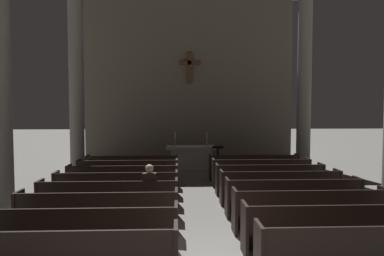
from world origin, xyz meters
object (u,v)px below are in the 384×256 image
(pew_left_row_3, at_px, (98,213))
(pew_right_row_4, at_px, (293,197))
(pew_left_row_7, at_px, (128,173))
(altar, at_px, (191,157))
(pew_right_row_8, at_px, (254,167))
(column_left_second, at_px, (76,85))
(pew_right_row_1, at_px, (367,253))
(candlestick_right, at_px, (207,141))
(pew_right_row_7, at_px, (261,172))
(lone_worshipper, at_px, (150,189))
(column_right_second, at_px, (304,86))
(pew_right_row_2, at_px, (334,228))
(pew_left_row_6, at_px, (123,180))
(pew_right_row_6, at_px, (270,179))
(pew_left_row_8, at_px, (132,168))
(pew_left_row_4, at_px, (109,199))
(pew_right_row_3, at_px, (310,210))
(candlestick_left, at_px, (175,142))
(pew_left_row_5, at_px, (117,189))
(pew_right_row_5, at_px, (280,187))
(pew_left_row_2, at_px, (84,231))
(lectern, at_px, (218,160))

(pew_left_row_3, bearing_deg, pew_right_row_4, 13.74)
(pew_left_row_7, relative_size, altar, 1.51)
(pew_left_row_3, relative_size, altar, 1.51)
(pew_right_row_8, height_order, column_left_second, column_left_second)
(pew_right_row_1, xyz_separation_m, candlestick_right, (-1.55, 10.18, 0.73))
(pew_right_row_7, xyz_separation_m, lone_worshipper, (-3.52, -3.27, 0.22))
(pew_right_row_7, bearing_deg, column_right_second, 47.71)
(pew_right_row_2, relative_size, lone_worshipper, 2.52)
(pew_left_row_6, relative_size, pew_right_row_6, 1.00)
(pew_left_row_8, xyz_separation_m, altar, (2.25, 2.47, 0.06))
(pew_left_row_4, distance_m, pew_left_row_8, 4.41)
(pew_left_row_4, relative_size, pew_right_row_3, 1.00)
(altar, height_order, candlestick_left, candlestick_left)
(pew_left_row_3, distance_m, pew_left_row_8, 5.51)
(candlestick_left, bearing_deg, pew_left_row_5, -105.04)
(pew_left_row_3, xyz_separation_m, pew_right_row_3, (4.50, 0.00, 0.00))
(column_right_second, bearing_deg, pew_right_row_7, -132.29)
(pew_left_row_7, distance_m, pew_right_row_5, 5.01)
(pew_left_row_2, xyz_separation_m, candlestick_right, (2.95, 9.08, 0.73))
(pew_left_row_7, height_order, candlestick_left, candlestick_left)
(pew_left_row_4, height_order, pew_left_row_6, same)
(pew_left_row_8, height_order, column_left_second, column_left_second)
(pew_right_row_7, bearing_deg, pew_right_row_3, -90.00)
(pew_right_row_4, relative_size, lectern, 2.88)
(pew_right_row_1, distance_m, pew_right_row_7, 6.61)
(pew_left_row_2, relative_size, pew_right_row_7, 1.00)
(pew_left_row_3, height_order, pew_right_row_1, same)
(pew_right_row_8, relative_size, candlestick_left, 5.38)
(pew_right_row_3, xyz_separation_m, pew_right_row_7, (0.00, 4.41, 0.00))
(pew_right_row_2, xyz_separation_m, lone_worshipper, (-3.52, 2.24, 0.22))
(pew_right_row_4, bearing_deg, pew_left_row_6, 153.94)
(pew_left_row_8, relative_size, pew_right_row_6, 1.00)
(pew_left_row_7, bearing_deg, pew_right_row_6, -13.74)
(pew_left_row_5, distance_m, pew_right_row_1, 6.30)
(candlestick_left, bearing_deg, pew_right_row_5, -62.94)
(pew_left_row_7, bearing_deg, column_left_second, 132.29)
(pew_left_row_5, xyz_separation_m, lone_worshipper, (0.99, -1.06, 0.22))
(pew_right_row_8, bearing_deg, candlestick_right, 122.11)
(pew_left_row_7, distance_m, candlestick_left, 3.96)
(pew_left_row_3, distance_m, candlestick_left, 8.16)
(pew_left_row_3, xyz_separation_m, lone_worshipper, (0.99, 1.14, 0.22))
(pew_left_row_7, distance_m, lone_worshipper, 3.42)
(pew_right_row_2, height_order, pew_right_row_7, same)
(pew_left_row_5, height_order, candlestick_right, candlestick_right)
(pew_left_row_5, height_order, candlestick_left, candlestick_left)
(pew_right_row_1, bearing_deg, pew_left_row_3, 153.94)
(pew_left_row_8, relative_size, pew_right_row_5, 1.00)
(pew_left_row_7, distance_m, pew_left_row_8, 1.10)
(candlestick_left, bearing_deg, pew_left_row_3, -101.00)
(pew_left_row_7, xyz_separation_m, pew_right_row_4, (4.50, -3.30, 0.00))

